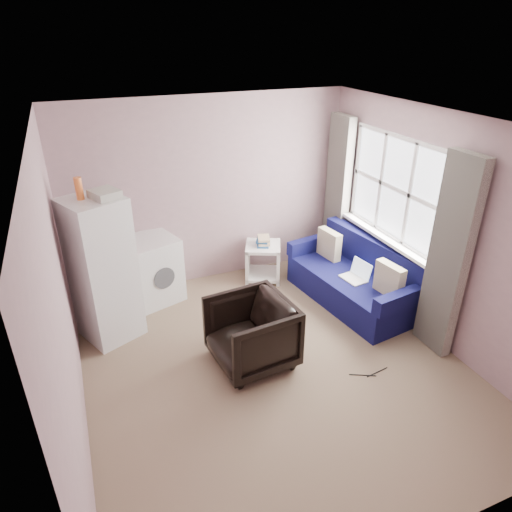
{
  "coord_description": "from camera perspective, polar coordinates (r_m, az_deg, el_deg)",
  "views": [
    {
      "loc": [
        -1.62,
        -3.47,
        3.23
      ],
      "look_at": [
        0.05,
        0.6,
        1.0
      ],
      "focal_mm": 32.0,
      "sensor_mm": 36.0,
      "label": 1
    }
  ],
  "objects": [
    {
      "name": "room",
      "position": [
        4.32,
        2.62,
        -0.37
      ],
      "size": [
        3.84,
        4.24,
        2.54
      ],
      "color": "#856E57",
      "rests_on": "ground"
    },
    {
      "name": "side_table",
      "position": [
        6.39,
        0.88,
        -0.38
      ],
      "size": [
        0.63,
        0.63,
        0.64
      ],
      "rotation": [
        0.0,
        0.0,
        -0.43
      ],
      "color": "white",
      "rests_on": "ground"
    },
    {
      "name": "armchair",
      "position": [
        4.79,
        -0.59,
        -9.28
      ],
      "size": [
        0.81,
        0.85,
        0.81
      ],
      "primitive_type": "imported",
      "rotation": [
        0.0,
        0.0,
        -1.47
      ],
      "color": "black",
      "rests_on": "ground"
    },
    {
      "name": "window_dressing",
      "position": [
        5.79,
        15.76,
        4.31
      ],
      "size": [
        0.17,
        2.62,
        2.18
      ],
      "color": "white",
      "rests_on": "ground"
    },
    {
      "name": "floor_cables",
      "position": [
        5.02,
        14.06,
        -14.08
      ],
      "size": [
        0.43,
        0.14,
        0.01
      ],
      "rotation": [
        0.0,
        0.0,
        -0.12
      ],
      "color": "black",
      "rests_on": "ground"
    },
    {
      "name": "washing_machine",
      "position": [
        6.0,
        -12.82,
        -1.49
      ],
      "size": [
        0.76,
        0.76,
        0.86
      ],
      "rotation": [
        0.0,
        0.0,
        0.3
      ],
      "color": "silver",
      "rests_on": "ground"
    },
    {
      "name": "fridge",
      "position": [
        5.26,
        -18.61,
        -1.63
      ],
      "size": [
        0.75,
        0.75,
        1.89
      ],
      "rotation": [
        0.0,
        0.0,
        0.42
      ],
      "color": "silver",
      "rests_on": "ground"
    },
    {
      "name": "sofa",
      "position": [
        6.03,
        12.31,
        -2.91
      ],
      "size": [
        1.06,
        1.91,
        0.81
      ],
      "rotation": [
        0.0,
        0.0,
        0.14
      ],
      "color": "#111350",
      "rests_on": "ground"
    }
  ]
}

